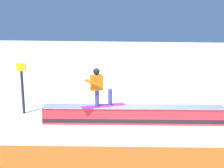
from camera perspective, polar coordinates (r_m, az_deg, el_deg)
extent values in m
plane|color=white|center=(9.51, 4.40, -8.20)|extent=(120.00, 120.00, 0.00)
cube|color=red|center=(9.42, 4.43, -6.57)|extent=(6.16, 1.67, 0.57)
cube|color=black|center=(9.47, 4.42, -7.39)|extent=(6.17, 1.68, 0.14)
cube|color=#9798A4|center=(9.33, 4.46, -4.80)|extent=(6.17, 1.73, 0.04)
cube|color=#B52391|center=(9.32, -1.76, -4.61)|extent=(1.44, 1.07, 0.01)
cylinder|color=#484786|center=(9.18, -3.16, -3.00)|extent=(0.19, 0.19, 0.57)
cylinder|color=#484786|center=(9.32, -0.41, -2.76)|extent=(0.19, 0.19, 0.57)
cube|color=orange|center=(9.05, -3.27, 0.33)|extent=(0.47, 0.42, 0.52)
sphere|color=black|center=(8.99, -3.30, 2.65)|extent=(0.22, 0.22, 0.22)
cylinder|color=orange|center=(8.84, -4.07, 0.22)|extent=(0.50, 0.37, 0.32)
cylinder|color=orange|center=(9.23, -2.98, 0.72)|extent=(0.18, 0.16, 0.56)
cylinder|color=#262628|center=(10.86, -18.28, -1.72)|extent=(0.10, 0.10, 1.65)
cube|color=yellow|center=(10.69, -18.61, 3.38)|extent=(0.40, 0.04, 0.30)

